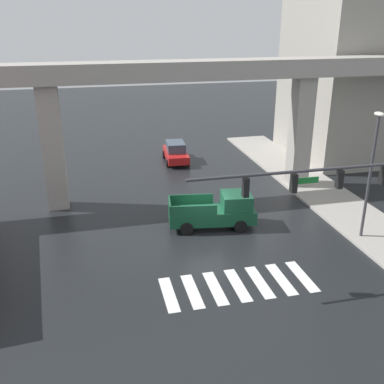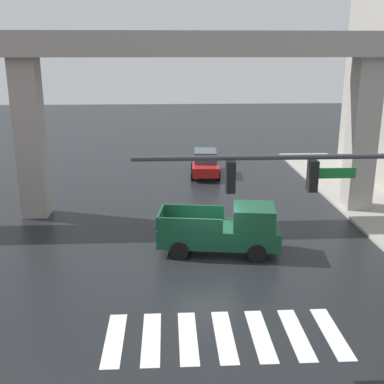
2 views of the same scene
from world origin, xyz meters
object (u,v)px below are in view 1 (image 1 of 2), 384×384
Objects in this scene: sedan_red at (176,152)px; street_lamp_near_corner at (372,162)px; traffic_signal_mast at (341,187)px; pickup_truck at (217,211)px.

street_lamp_near_corner reaches higher than sedan_red.
traffic_signal_mast reaches higher than sedan_red.
pickup_truck is 13.20m from sedan_red.
street_lamp_near_corner is at bearing 41.20° from traffic_signal_mast.
sedan_red is 20.57m from traffic_signal_mast.
traffic_signal_mast is at bearing -79.73° from sedan_red.
sedan_red is at bearing 114.17° from street_lamp_near_corner.
street_lamp_near_corner is (7.42, -16.54, 3.70)m from sedan_red.
traffic_signal_mast is at bearing -138.80° from street_lamp_near_corner.
traffic_signal_mast reaches higher than pickup_truck.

